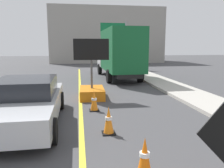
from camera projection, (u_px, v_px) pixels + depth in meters
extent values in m
cube|color=yellow|center=(82.00, 135.00, 5.93)|extent=(0.14, 36.00, 0.01)
cube|color=orange|center=(92.00, 93.00, 10.31)|extent=(1.14, 1.82, 0.45)
cylinder|color=#4C4C4C|center=(92.00, 74.00, 10.17)|extent=(0.10, 0.10, 1.30)
cube|color=black|center=(91.00, 49.00, 9.98)|extent=(1.60, 0.12, 0.95)
sphere|color=yellow|center=(103.00, 49.00, 10.10)|extent=(0.09, 0.09, 0.09)
sphere|color=yellow|center=(97.00, 49.00, 10.06)|extent=(0.09, 0.09, 0.09)
sphere|color=yellow|center=(90.00, 49.00, 10.02)|extent=(0.09, 0.09, 0.09)
sphere|color=yellow|center=(83.00, 49.00, 9.99)|extent=(0.09, 0.09, 0.09)
sphere|color=yellow|center=(80.00, 45.00, 9.94)|extent=(0.09, 0.09, 0.09)
sphere|color=yellow|center=(80.00, 53.00, 10.00)|extent=(0.09, 0.09, 0.09)
cube|color=black|center=(118.00, 70.00, 16.77)|extent=(1.79, 7.55, 0.25)
cube|color=silver|center=(111.00, 55.00, 19.21)|extent=(2.28, 2.17, 1.90)
cube|color=#14592D|center=(121.00, 50.00, 15.40)|extent=(2.37, 5.17, 2.84)
cylinder|color=black|center=(100.00, 69.00, 19.08)|extent=(0.31, 0.91, 0.90)
cylinder|color=black|center=(124.00, 69.00, 19.46)|extent=(0.31, 0.91, 0.90)
cylinder|color=black|center=(109.00, 76.00, 14.42)|extent=(0.31, 0.91, 0.90)
cylinder|color=black|center=(140.00, 75.00, 14.80)|extent=(0.31, 0.91, 0.90)
cube|color=silver|center=(25.00, 106.00, 6.68)|extent=(2.03, 4.79, 0.60)
cube|color=black|center=(26.00, 87.00, 6.82)|extent=(1.75, 2.17, 0.50)
cylinder|color=black|center=(52.00, 131.00, 5.34)|extent=(0.23, 0.66, 0.66)
cylinder|color=black|center=(61.00, 101.00, 8.40)|extent=(0.23, 0.66, 0.66)
cylinder|color=black|center=(8.00, 103.00, 8.10)|extent=(0.23, 0.66, 0.66)
cylinder|color=gray|center=(126.00, 45.00, 23.72)|extent=(0.18, 0.18, 5.00)
cube|color=#0F6033|center=(113.00, 29.00, 23.18)|extent=(2.60, 0.18, 1.30)
cube|color=white|center=(113.00, 29.00, 23.21)|extent=(1.82, 0.09, 0.18)
cube|color=gray|center=(106.00, 36.00, 34.64)|extent=(16.55, 7.65, 7.99)
cone|color=orange|center=(145.00, 156.00, 4.01)|extent=(0.28, 0.28, 0.72)
cylinder|color=white|center=(145.00, 154.00, 4.00)|extent=(0.19, 0.19, 0.08)
cube|color=black|center=(109.00, 133.00, 6.06)|extent=(0.36, 0.36, 0.03)
cone|color=orange|center=(109.00, 120.00, 6.00)|extent=(0.28, 0.28, 0.73)
cylinder|color=white|center=(109.00, 118.00, 5.99)|extent=(0.19, 0.19, 0.08)
cube|color=black|center=(94.00, 110.00, 8.24)|extent=(0.36, 0.36, 0.03)
cone|color=orange|center=(94.00, 100.00, 8.17)|extent=(0.28, 0.28, 0.74)
cylinder|color=white|center=(94.00, 99.00, 8.17)|extent=(0.19, 0.19, 0.08)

